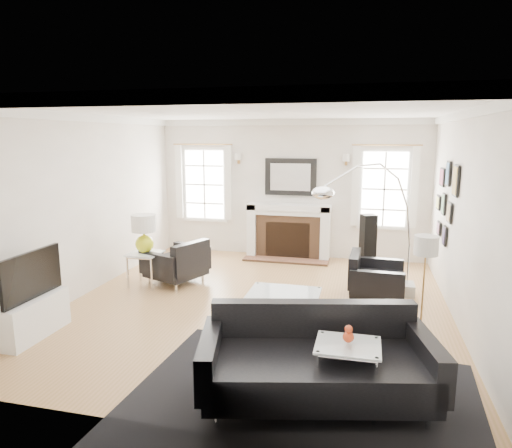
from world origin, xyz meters
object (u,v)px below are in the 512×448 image
(armchair_left, at_px, (178,264))
(armchair_right, at_px, (373,279))
(fireplace, at_px, (288,232))
(coffee_table, at_px, (282,298))
(gourd_lamp, at_px, (144,231))
(arc_floor_lamp, at_px, (369,227))
(sofa, at_px, (316,361))

(armchair_left, relative_size, armchair_right, 1.26)
(fireplace, xyz_separation_m, armchair_right, (1.67, -2.16, -0.21))
(coffee_table, relative_size, gourd_lamp, 1.47)
(arc_floor_lamp, bearing_deg, gourd_lamp, -179.78)
(coffee_table, xyz_separation_m, arc_floor_lamp, (1.06, 1.13, 0.78))
(fireplace, xyz_separation_m, arc_floor_lamp, (1.57, -2.31, 0.63))
(coffee_table, bearing_deg, armchair_left, 146.52)
(sofa, relative_size, armchair_right, 2.51)
(fireplace, distance_m, coffee_table, 3.48)
(coffee_table, bearing_deg, fireplace, 98.37)
(armchair_right, height_order, coffee_table, armchair_right)
(armchair_right, bearing_deg, arc_floor_lamp, -123.96)
(sofa, xyz_separation_m, armchair_right, (0.55, 2.88, -0.05))
(fireplace, bearing_deg, arc_floor_lamp, -55.85)
(gourd_lamp, bearing_deg, fireplace, 49.13)
(fireplace, xyz_separation_m, gourd_lamp, (-2.01, -2.33, 0.39))
(fireplace, xyz_separation_m, armchair_left, (-1.52, -2.10, -0.20))
(armchair_left, height_order, armchair_right, armchair_left)
(armchair_left, xyz_separation_m, gourd_lamp, (-0.49, -0.23, 0.59))
(coffee_table, bearing_deg, sofa, -68.88)
(coffee_table, distance_m, arc_floor_lamp, 1.74)
(fireplace, xyz_separation_m, sofa, (1.12, -5.04, -0.16))
(armchair_left, height_order, coffee_table, armchair_left)
(armchair_left, bearing_deg, fireplace, 54.03)
(sofa, xyz_separation_m, armchair_left, (-2.65, 2.94, -0.03))
(fireplace, bearing_deg, sofa, -77.43)
(sofa, distance_m, arc_floor_lamp, 2.87)
(sofa, bearing_deg, coffee_table, 111.12)
(coffee_table, xyz_separation_m, gourd_lamp, (-2.52, 1.11, 0.54))
(armchair_right, bearing_deg, fireplace, 127.70)
(sofa, distance_m, armchair_right, 2.93)
(sofa, height_order, armchair_left, sofa)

